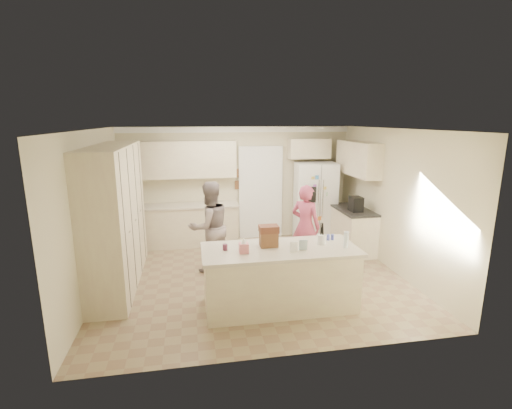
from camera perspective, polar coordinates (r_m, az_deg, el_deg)
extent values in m
cube|color=#8B7958|center=(6.77, -0.32, -11.16)|extent=(5.20, 4.60, 0.02)
cube|color=white|center=(6.17, -0.35, 11.62)|extent=(5.20, 4.60, 0.02)
cube|color=beige|center=(8.58, -2.96, 3.21)|extent=(5.20, 0.02, 2.60)
cube|color=beige|center=(4.18, 5.09, -7.53)|extent=(5.20, 0.02, 2.60)
cube|color=beige|center=(6.45, -23.85, -1.21)|extent=(0.02, 4.60, 2.60)
cube|color=beige|center=(7.24, 20.47, 0.56)|extent=(0.02, 4.60, 2.60)
cube|color=white|center=(8.41, -3.01, 11.44)|extent=(5.20, 0.08, 0.12)
cube|color=beige|center=(6.60, -20.75, -1.75)|extent=(0.60, 2.60, 2.35)
cube|color=beige|center=(8.41, -10.43, -3.21)|extent=(2.20, 0.60, 0.88)
cube|color=beige|center=(8.28, -10.56, -0.18)|extent=(2.24, 0.63, 0.04)
cube|color=beige|center=(8.25, -10.84, 6.81)|extent=(2.20, 0.35, 0.80)
cube|color=black|center=(8.68, 0.69, 1.67)|extent=(0.90, 0.06, 2.10)
cube|color=white|center=(8.65, 0.74, 1.62)|extent=(1.02, 0.03, 2.22)
cube|color=brown|center=(8.51, -2.81, 4.83)|extent=(0.15, 0.02, 0.20)
cube|color=brown|center=(8.55, -2.79, 3.04)|extent=(0.15, 0.02, 0.20)
cube|color=white|center=(8.62, 9.04, 0.40)|extent=(0.97, 0.80, 1.80)
cube|color=gray|center=(8.29, 9.83, -0.13)|extent=(0.02, 0.02, 1.78)
cube|color=black|center=(8.16, 8.47, 1.50)|extent=(0.22, 0.03, 0.35)
cylinder|color=silver|center=(8.23, 9.58, 0.85)|extent=(0.02, 0.02, 0.85)
cylinder|color=silver|center=(8.26, 10.23, 0.87)|extent=(0.02, 0.02, 0.85)
cube|color=beige|center=(8.66, 8.16, 8.53)|extent=(0.95, 0.35, 0.45)
cube|color=beige|center=(8.17, 14.59, -3.91)|extent=(0.60, 1.20, 0.88)
cube|color=#2D2B28|center=(8.05, 14.71, -0.78)|extent=(0.63, 1.24, 0.04)
cube|color=beige|center=(8.11, 15.42, 6.82)|extent=(0.35, 1.50, 0.70)
cube|color=black|center=(7.81, 15.12, 0.07)|extent=(0.22, 0.28, 0.30)
cube|color=beige|center=(5.64, 3.66, -11.34)|extent=(2.20, 0.90, 0.88)
cube|color=beige|center=(5.46, 3.73, -6.94)|extent=(2.28, 0.96, 0.05)
cylinder|color=white|center=(5.66, 10.06, -5.33)|extent=(0.13, 0.13, 0.15)
cube|color=#DF7782|center=(5.24, -1.89, -6.70)|extent=(0.13, 0.13, 0.14)
cone|color=white|center=(5.20, -1.90, -5.56)|extent=(0.08, 0.08, 0.08)
cube|color=brown|center=(5.48, 1.97, -5.36)|extent=(0.26, 0.18, 0.22)
cube|color=#592D1E|center=(5.43, 1.98, -3.76)|extent=(0.28, 0.20, 0.10)
cylinder|color=#59263F|center=(5.36, -4.78, -6.56)|extent=(0.07, 0.07, 0.09)
cube|color=white|center=(5.28, 5.85, -6.48)|extent=(0.12, 0.06, 0.16)
cube|color=silver|center=(5.37, 7.26, -6.19)|extent=(0.12, 0.05, 0.16)
cylinder|color=silver|center=(5.58, 13.69, -5.29)|extent=(0.07, 0.07, 0.24)
cylinder|color=#4951B1|center=(5.88, 11.04, -4.98)|extent=(0.05, 0.05, 0.09)
cylinder|color=#4951B1|center=(5.90, 11.68, -4.93)|extent=(0.05, 0.05, 0.09)
imported|color=gray|center=(6.83, -7.13, -3.44)|extent=(1.00, 0.92, 1.68)
imported|color=#AE4762|center=(7.07, 7.60, -3.28)|extent=(0.68, 0.67, 1.58)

